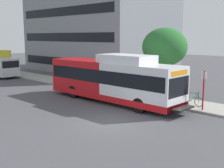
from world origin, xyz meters
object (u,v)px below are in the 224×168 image
at_px(bicycle_parked, 192,100).
at_px(transit_bus, 112,80).
at_px(bus_stop_sign_pole, 204,87).
at_px(street_tree_near_stop, 165,47).

bearing_deg(bicycle_parked, transit_bus, 116.26).
distance_m(bus_stop_sign_pole, street_tree_near_stop, 5.50).
bearing_deg(bicycle_parked, street_tree_near_stop, 66.27).
relative_size(bus_stop_sign_pole, street_tree_near_stop, 0.47).
relative_size(bicycle_parked, street_tree_near_stop, 0.32).
xyz_separation_m(bus_stop_sign_pole, street_tree_near_stop, (2.09, 4.46, 2.44)).
relative_size(transit_bus, bicycle_parked, 6.96).
distance_m(transit_bus, bicycle_parked, 5.95).
relative_size(bus_stop_sign_pole, bicycle_parked, 1.48).
distance_m(bus_stop_sign_pole, bicycle_parked, 1.70).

